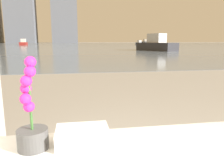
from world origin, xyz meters
TOP-DOWN VIEW (x-y plane):
  - potted_orchid at (-0.48, 0.98)m, footprint 0.14×0.14m
  - towel_stack at (-0.26, 0.99)m, footprint 0.25×0.17m
  - harbor_water at (0.00, 62.00)m, footprint 180.00×110.00m
  - harbor_boat_0 at (26.82, 83.54)m, footprint 1.59×4.54m
  - harbor_boat_1 at (-12.38, 55.32)m, footprint 1.61×4.06m
  - harbor_boat_2 at (17.25, 59.21)m, footprint 1.40×3.27m
  - harbor_boat_5 at (8.19, 22.32)m, footprint 3.37×4.97m
  - skyline_tower_2 at (-5.17, 118.00)m, footprint 12.63×10.16m

SIDE VIEW (x-z plane):
  - harbor_water at x=0.00m, z-range 0.00..0.01m
  - harbor_boat_2 at x=17.25m, z-range -0.17..1.03m
  - harbor_boat_1 at x=-12.38m, z-range -0.21..1.28m
  - towel_stack at x=-0.26m, z-range 0.53..0.61m
  - harbor_boat_0 at x=26.82m, z-range -0.24..1.46m
  - harbor_boat_5 at x=8.19m, z-range -0.25..1.52m
  - potted_orchid at x=-0.48m, z-range 0.44..0.87m
  - skyline_tower_2 at x=-5.17m, z-range 0.00..34.12m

